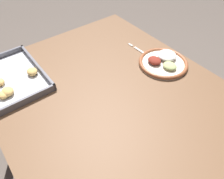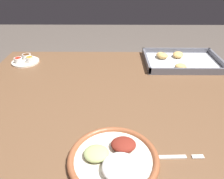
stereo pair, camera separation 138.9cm
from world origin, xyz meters
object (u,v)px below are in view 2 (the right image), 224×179
dinner_plate (114,159)px  baking_tray (180,61)px  fork (168,157)px  saucer_plate (25,60)px

dinner_plate → baking_tray: dinner_plate is taller
dinner_plate → baking_tray: bearing=62.4°
fork → baking_tray: 0.73m
dinner_plate → fork: 0.16m
saucer_plate → dinner_plate: bearing=-54.5°
saucer_plate → baking_tray: 0.88m
dinner_plate → saucer_plate: size_ratio=1.78×
dinner_plate → baking_tray: 0.81m
dinner_plate → saucer_plate: dinner_plate is taller
fork → saucer_plate: (-0.67, 0.69, 0.01)m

